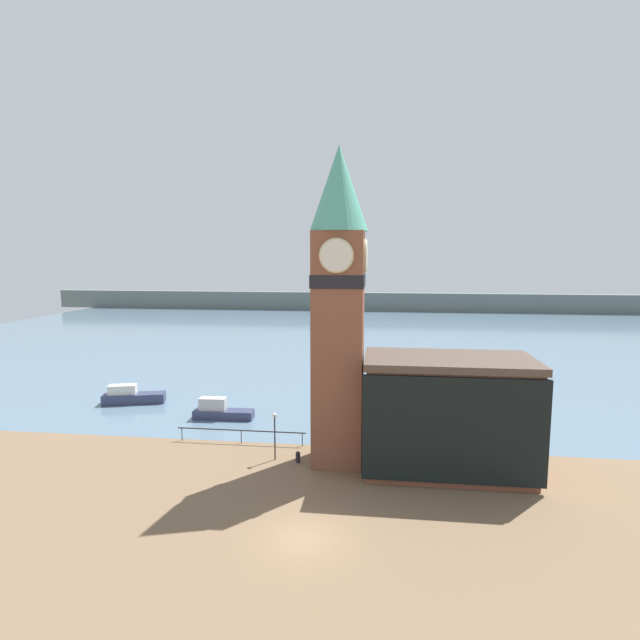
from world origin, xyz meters
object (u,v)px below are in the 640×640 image
clock_tower (339,299)px  mooring_bollard_near (298,456)px  pier_building (447,414)px  boat_near (220,411)px  boat_far (132,396)px  lamp_post (275,427)px

clock_tower → mooring_bollard_near: 11.90m
clock_tower → pier_building: clock_tower is taller
boat_near → boat_far: size_ratio=0.88×
pier_building → boat_near: bearing=155.2°
pier_building → boat_far: pier_building is taller
boat_near → clock_tower: bearing=-38.3°
pier_building → mooring_bollard_near: pier_building is taller
clock_tower → lamp_post: bearing=-177.3°
clock_tower → boat_near: 18.30m
mooring_bollard_near → clock_tower: bearing=9.4°
boat_far → lamp_post: (17.61, -12.22, 1.80)m
clock_tower → boat_far: (-22.27, 12.00, -11.25)m
boat_near → lamp_post: size_ratio=1.56×
clock_tower → boat_far: size_ratio=3.57×
boat_near → boat_far: (-10.59, 3.56, 0.02)m
clock_tower → boat_far: clock_tower is taller
mooring_bollard_near → lamp_post: lamp_post is taller
boat_near → pier_building: bearing=-27.2°
boat_far → mooring_bollard_near: bearing=-48.2°
pier_building → boat_far: size_ratio=1.85×
boat_far → mooring_bollard_near: boat_far is taller
boat_near → mooring_bollard_near: (8.80, -8.92, -0.26)m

